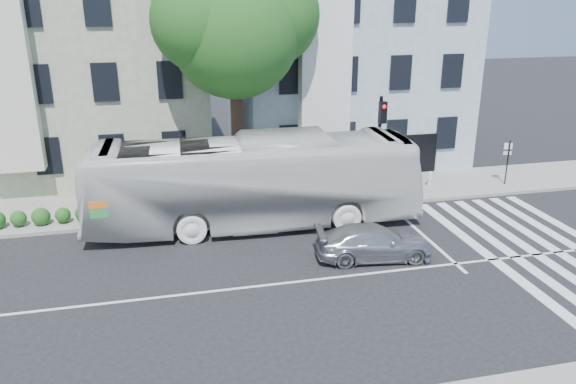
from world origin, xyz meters
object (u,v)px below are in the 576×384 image
object	(u,v)px
bus	(254,182)
traffic_signal	(380,134)
sedan	(374,242)
fire_hydrant	(430,178)

from	to	relation	value
bus	traffic_signal	distance (m)	6.49
bus	traffic_signal	size ratio (longest dim) A/B	2.81
sedan	traffic_signal	size ratio (longest dim) A/B	0.88
bus	fire_hydrant	world-z (taller)	bus
traffic_signal	fire_hydrant	size ratio (longest dim) A/B	6.80
traffic_signal	fire_hydrant	bearing A→B (deg)	8.87
sedan	fire_hydrant	world-z (taller)	sedan
fire_hydrant	bus	bearing A→B (deg)	-164.00
sedan	fire_hydrant	distance (m)	8.71
sedan	fire_hydrant	size ratio (longest dim) A/B	5.99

